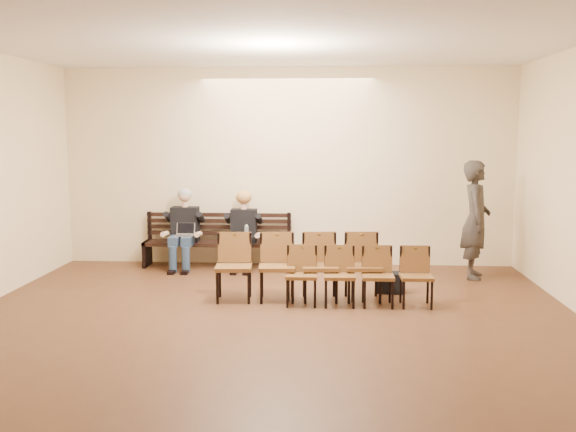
{
  "coord_description": "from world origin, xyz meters",
  "views": [
    {
      "loc": [
        0.71,
        -6.4,
        2.38
      ],
      "look_at": [
        0.07,
        4.05,
        1.0
      ],
      "focal_mm": 40.0,
      "sensor_mm": 36.0,
      "label": 1
    }
  ],
  "objects_px": {
    "laptop": "(184,238)",
    "bag": "(390,282)",
    "passerby": "(476,211)",
    "chair_row_front": "(299,267)",
    "seated_man": "(184,228)",
    "water_bottle": "(247,239)",
    "chair_row_back": "(359,276)",
    "seated_woman": "(243,232)",
    "bench": "(217,254)"
  },
  "relations": [
    {
      "from": "laptop",
      "to": "chair_row_front",
      "type": "bearing_deg",
      "value": -33.72
    },
    {
      "from": "laptop",
      "to": "chair_row_back",
      "type": "xyz_separation_m",
      "value": [
        2.89,
        -2.11,
        -0.16
      ]
    },
    {
      "from": "laptop",
      "to": "chair_row_front",
      "type": "distance_m",
      "value": 2.78
    },
    {
      "from": "bag",
      "to": "chair_row_back",
      "type": "xyz_separation_m",
      "value": [
        -0.5,
        -0.77,
        0.26
      ]
    },
    {
      "from": "seated_man",
      "to": "laptop",
      "type": "bearing_deg",
      "value": -76.89
    },
    {
      "from": "passerby",
      "to": "chair_row_front",
      "type": "height_order",
      "value": "passerby"
    },
    {
      "from": "water_bottle",
      "to": "seated_man",
      "type": "bearing_deg",
      "value": 167.26
    },
    {
      "from": "chair_row_front",
      "to": "passerby",
      "type": "bearing_deg",
      "value": 25.1
    },
    {
      "from": "seated_woman",
      "to": "chair_row_front",
      "type": "distance_m",
      "value": 2.33
    },
    {
      "from": "water_bottle",
      "to": "passerby",
      "type": "relative_size",
      "value": 0.1
    },
    {
      "from": "water_bottle",
      "to": "chair_row_front",
      "type": "distance_m",
      "value": 2.06
    },
    {
      "from": "laptop",
      "to": "bag",
      "type": "height_order",
      "value": "laptop"
    },
    {
      "from": "laptop",
      "to": "seated_man",
      "type": "bearing_deg",
      "value": 111.82
    },
    {
      "from": "passerby",
      "to": "bag",
      "type": "bearing_deg",
      "value": 137.48
    },
    {
      "from": "laptop",
      "to": "passerby",
      "type": "xyz_separation_m",
      "value": [
        4.86,
        -0.29,
        0.54
      ]
    },
    {
      "from": "bag",
      "to": "seated_man",
      "type": "bearing_deg",
      "value": 155.93
    },
    {
      "from": "bench",
      "to": "chair_row_front",
      "type": "height_order",
      "value": "chair_row_front"
    },
    {
      "from": "bench",
      "to": "water_bottle",
      "type": "bearing_deg",
      "value": -33.2
    },
    {
      "from": "laptop",
      "to": "chair_row_front",
      "type": "xyz_separation_m",
      "value": [
        2.05,
        -1.88,
        -0.09
      ]
    },
    {
      "from": "seated_woman",
      "to": "chair_row_back",
      "type": "distance_m",
      "value": 2.99
    },
    {
      "from": "water_bottle",
      "to": "bag",
      "type": "xyz_separation_m",
      "value": [
        2.3,
        -1.28,
        -0.41
      ]
    },
    {
      "from": "seated_woman",
      "to": "passerby",
      "type": "bearing_deg",
      "value": -7.09
    },
    {
      "from": "bench",
      "to": "passerby",
      "type": "relative_size",
      "value": 1.18
    },
    {
      "from": "passerby",
      "to": "seated_man",
      "type": "bearing_deg",
      "value": 96.11
    },
    {
      "from": "laptop",
      "to": "chair_row_back",
      "type": "bearing_deg",
      "value": -27.42
    },
    {
      "from": "chair_row_back",
      "to": "bag",
      "type": "bearing_deg",
      "value": 56.14
    },
    {
      "from": "chair_row_front",
      "to": "chair_row_back",
      "type": "bearing_deg",
      "value": -19.98
    },
    {
      "from": "bench",
      "to": "water_bottle",
      "type": "xyz_separation_m",
      "value": [
        0.57,
        -0.38,
        0.34
      ]
    },
    {
      "from": "bench",
      "to": "seated_man",
      "type": "relative_size",
      "value": 1.86
    },
    {
      "from": "laptop",
      "to": "bag",
      "type": "distance_m",
      "value": 3.67
    },
    {
      "from": "water_bottle",
      "to": "chair_row_front",
      "type": "height_order",
      "value": "chair_row_front"
    },
    {
      "from": "seated_man",
      "to": "bag",
      "type": "bearing_deg",
      "value": -24.07
    },
    {
      "from": "seated_man",
      "to": "bag",
      "type": "xyz_separation_m",
      "value": [
        3.44,
        -1.54,
        -0.55
      ]
    },
    {
      "from": "water_bottle",
      "to": "bag",
      "type": "relative_size",
      "value": 0.56
    },
    {
      "from": "bench",
      "to": "laptop",
      "type": "bearing_deg",
      "value": -148.72
    },
    {
      "from": "seated_woman",
      "to": "passerby",
      "type": "height_order",
      "value": "passerby"
    },
    {
      "from": "laptop",
      "to": "passerby",
      "type": "relative_size",
      "value": 0.14
    },
    {
      "from": "chair_row_front",
      "to": "seated_woman",
      "type": "bearing_deg",
      "value": 112.6
    },
    {
      "from": "seated_man",
      "to": "water_bottle",
      "type": "distance_m",
      "value": 1.17
    },
    {
      "from": "passerby",
      "to": "chair_row_front",
      "type": "xyz_separation_m",
      "value": [
        -2.8,
        -1.59,
        -0.63
      ]
    },
    {
      "from": "bag",
      "to": "chair_row_back",
      "type": "relative_size",
      "value": 0.2
    },
    {
      "from": "bench",
      "to": "bag",
      "type": "distance_m",
      "value": 3.32
    },
    {
      "from": "laptop",
      "to": "chair_row_back",
      "type": "relative_size",
      "value": 0.16
    },
    {
      "from": "bench",
      "to": "chair_row_front",
      "type": "xyz_separation_m",
      "value": [
        1.54,
        -2.19,
        0.25
      ]
    },
    {
      "from": "passerby",
      "to": "chair_row_back",
      "type": "distance_m",
      "value": 2.77
    },
    {
      "from": "bench",
      "to": "water_bottle",
      "type": "height_order",
      "value": "water_bottle"
    },
    {
      "from": "seated_woman",
      "to": "chair_row_back",
      "type": "bearing_deg",
      "value": -50.57
    },
    {
      "from": "seated_woman",
      "to": "water_bottle",
      "type": "xyz_separation_m",
      "value": [
        0.09,
        -0.26,
        -0.08
      ]
    },
    {
      "from": "water_bottle",
      "to": "bag",
      "type": "bearing_deg",
      "value": -29.04
    },
    {
      "from": "bag",
      "to": "laptop",
      "type": "bearing_deg",
      "value": 158.39
    }
  ]
}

